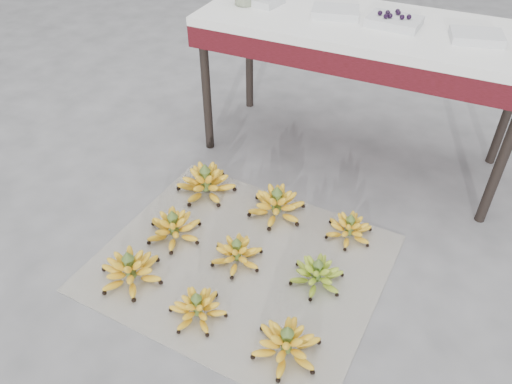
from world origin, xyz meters
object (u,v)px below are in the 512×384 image
at_px(bunch_back_left, 206,183).
at_px(bunch_back_right, 349,228).
at_px(bunch_back_center, 277,204).
at_px(vendor_table, 363,39).
at_px(bunch_front_left, 131,270).
at_px(bunch_mid_center, 237,253).
at_px(tray_right, 394,21).
at_px(bunch_front_center, 197,308).
at_px(newspaper_mat, 241,262).
at_px(bunch_mid_left, 174,227).
at_px(bunch_front_right, 287,344).
at_px(tray_left, 335,12).
at_px(bunch_mid_right, 317,274).
at_px(tray_far_right, 477,36).

distance_m(bunch_back_left, bunch_back_right, 0.79).
distance_m(bunch_back_center, vendor_table, 0.95).
bearing_deg(bunch_front_left, bunch_mid_center, 53.66).
distance_m(bunch_front_left, bunch_back_right, 1.04).
height_order(bunch_mid_center, vendor_table, vendor_table).
height_order(bunch_front_left, bunch_back_right, bunch_front_left).
bearing_deg(tray_right, bunch_mid_center, -107.92).
xyz_separation_m(bunch_back_left, tray_right, (0.72, 0.68, 0.75)).
bearing_deg(bunch_back_center, bunch_front_center, -114.79).
bearing_deg(newspaper_mat, bunch_mid_left, 177.27).
relative_size(newspaper_mat, vendor_table, 0.75).
height_order(bunch_front_right, vendor_table, vendor_table).
distance_m(bunch_mid_left, bunch_back_center, 0.53).
relative_size(bunch_back_center, bunch_back_right, 1.36).
distance_m(bunch_back_left, tray_right, 1.24).
height_order(bunch_mid_center, tray_right, tray_right).
relative_size(bunch_front_right, bunch_mid_center, 1.10).
bearing_deg(tray_right, bunch_mid_left, -123.60).
relative_size(tray_left, tray_right, 1.03).
relative_size(bunch_mid_center, vendor_table, 0.19).
xyz_separation_m(bunch_front_left, vendor_table, (0.58, 1.35, 0.65)).
bearing_deg(bunch_back_right, newspaper_mat, -148.94).
relative_size(bunch_mid_left, tray_right, 1.22).
relative_size(bunch_front_right, bunch_mid_left, 1.08).
bearing_deg(tray_left, bunch_back_center, -90.64).
height_order(bunch_front_center, bunch_front_right, bunch_front_right).
distance_m(bunch_front_center, tray_right, 1.63).
bearing_deg(bunch_front_right, bunch_mid_center, 119.41).
bearing_deg(bunch_mid_center, bunch_front_left, -162.70).
xyz_separation_m(bunch_mid_right, tray_far_right, (0.35, 1.00, 0.76)).
xyz_separation_m(bunch_front_right, tray_far_right, (0.34, 1.38, 0.76)).
relative_size(bunch_back_left, tray_left, 1.41).
xyz_separation_m(vendor_table, tray_right, (0.14, -0.00, 0.11)).
relative_size(bunch_mid_left, bunch_back_left, 0.84).
xyz_separation_m(bunch_mid_left, tray_far_right, (1.07, 1.02, 0.76)).
bearing_deg(bunch_front_left, bunch_mid_left, 100.76).
distance_m(bunch_mid_center, tray_far_right, 1.48).
bearing_deg(bunch_mid_right, newspaper_mat, 174.52).
bearing_deg(tray_far_right, bunch_mid_left, -136.57).
xyz_separation_m(bunch_back_right, tray_left, (-0.37, 0.69, 0.77)).
relative_size(bunch_mid_left, bunch_mid_right, 1.12).
xyz_separation_m(vendor_table, tray_far_right, (0.52, -0.02, 0.11)).
bearing_deg(bunch_mid_center, newspaper_mat, -21.07).
bearing_deg(bunch_back_left, tray_far_right, 16.02).
relative_size(bunch_mid_right, bunch_back_center, 0.75).
relative_size(bunch_back_center, tray_right, 1.45).
xyz_separation_m(bunch_back_left, bunch_back_center, (0.41, 0.00, -0.00)).
bearing_deg(bunch_back_right, bunch_back_left, 167.41).
height_order(bunch_front_center, bunch_back_center, bunch_back_center).
bearing_deg(tray_right, bunch_front_left, -117.86).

